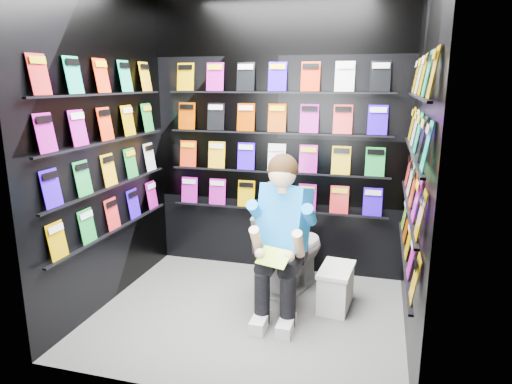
# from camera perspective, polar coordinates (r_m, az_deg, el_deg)

# --- Properties ---
(floor) EXTENTS (2.40, 2.40, 0.00)m
(floor) POSITION_cam_1_polar(r_m,az_deg,el_deg) (3.78, -0.99, -15.10)
(floor) COLOR slate
(floor) RESTS_ON ground
(wall_back) EXTENTS (2.40, 0.04, 2.60)m
(wall_back) POSITION_cam_1_polar(r_m,az_deg,el_deg) (4.31, 2.71, 6.75)
(wall_back) COLOR black
(wall_back) RESTS_ON floor
(wall_front) EXTENTS (2.40, 0.04, 2.60)m
(wall_front) POSITION_cam_1_polar(r_m,az_deg,el_deg) (2.43, -7.77, 1.24)
(wall_front) COLOR black
(wall_front) RESTS_ON floor
(wall_left) EXTENTS (0.04, 2.00, 2.60)m
(wall_left) POSITION_cam_1_polar(r_m,az_deg,el_deg) (3.86, -18.48, 5.27)
(wall_left) COLOR black
(wall_left) RESTS_ON floor
(wall_right) EXTENTS (0.04, 2.00, 2.60)m
(wall_right) POSITION_cam_1_polar(r_m,az_deg,el_deg) (3.23, 19.85, 3.64)
(wall_right) COLOR black
(wall_right) RESTS_ON floor
(comics_back) EXTENTS (2.10, 0.06, 1.37)m
(comics_back) POSITION_cam_1_polar(r_m,az_deg,el_deg) (4.28, 2.62, 6.77)
(comics_back) COLOR red
(comics_back) RESTS_ON wall_back
(comics_left) EXTENTS (0.06, 1.70, 1.37)m
(comics_left) POSITION_cam_1_polar(r_m,az_deg,el_deg) (3.85, -18.11, 5.33)
(comics_left) COLOR red
(comics_left) RESTS_ON wall_left
(comics_right) EXTENTS (0.06, 1.70, 1.37)m
(comics_right) POSITION_cam_1_polar(r_m,az_deg,el_deg) (3.23, 19.33, 3.76)
(comics_right) COLOR red
(comics_right) RESTS_ON wall_right
(toilet) EXTENTS (0.62, 0.84, 0.73)m
(toilet) POSITION_cam_1_polar(r_m,az_deg,el_deg) (4.07, 4.57, -7.24)
(toilet) COLOR white
(toilet) RESTS_ON floor
(longbox) EXTENTS (0.27, 0.44, 0.31)m
(longbox) POSITION_cam_1_polar(r_m,az_deg,el_deg) (3.88, 9.93, -11.86)
(longbox) COLOR white
(longbox) RESTS_ON floor
(longbox_lid) EXTENTS (0.29, 0.46, 0.03)m
(longbox_lid) POSITION_cam_1_polar(r_m,az_deg,el_deg) (3.81, 10.04, -9.51)
(longbox_lid) COLOR white
(longbox_lid) RESTS_ON longbox
(reader) EXTENTS (0.72, 0.88, 1.39)m
(reader) POSITION_cam_1_polar(r_m,az_deg,el_deg) (3.59, 3.54, -3.36)
(reader) COLOR blue
(reader) RESTS_ON toilet
(held_comic) EXTENTS (0.27, 0.20, 0.10)m
(held_comic) POSITION_cam_1_polar(r_m,az_deg,el_deg) (3.33, 2.24, -8.16)
(held_comic) COLOR green
(held_comic) RESTS_ON reader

